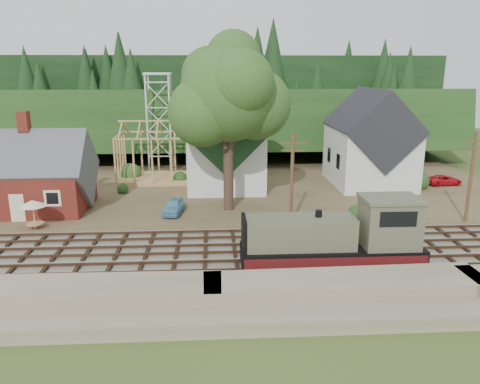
{
  "coord_description": "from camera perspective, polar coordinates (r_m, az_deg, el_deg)",
  "views": [
    {
      "loc": [
        0.65,
        -31.43,
        12.96
      ],
      "look_at": [
        2.82,
        6.0,
        3.0
      ],
      "focal_mm": 35.0,
      "sensor_mm": 36.0,
      "label": 1
    }
  ],
  "objects": [
    {
      "name": "locomotive",
      "position": [
        31.51,
        11.99,
        -5.63
      ],
      "size": [
        11.8,
        2.95,
        4.73
      ],
      "color": "black",
      "rests_on": "railroad_bed"
    },
    {
      "name": "ridge",
      "position": [
        90.36,
        -3.72,
        6.6
      ],
      "size": [
        80.0,
        20.0,
        12.0
      ],
      "primitive_type": "cube",
      "color": "black",
      "rests_on": "ground"
    },
    {
      "name": "patio_set",
      "position": [
        41.09,
        -23.97,
        -1.41
      ],
      "size": [
        2.16,
        2.16,
        2.4
      ],
      "color": "silver",
      "rests_on": "village_flat"
    },
    {
      "name": "big_tree",
      "position": [
        41.63,
        -1.25,
        11.1
      ],
      "size": [
        10.9,
        8.4,
        14.7
      ],
      "color": "#38281E",
      "rests_on": "village_flat"
    },
    {
      "name": "church",
      "position": [
        51.71,
        -1.8,
        6.22
      ],
      "size": [
        8.4,
        15.17,
        13.0
      ],
      "color": "silver",
      "rests_on": "village_flat"
    },
    {
      "name": "depot",
      "position": [
        46.61,
        -24.18,
        1.49
      ],
      "size": [
        10.8,
        7.41,
        9.0
      ],
      "color": "#551E13",
      "rests_on": "village_flat"
    },
    {
      "name": "farmhouse",
      "position": [
        53.94,
        15.56,
        5.7
      ],
      "size": [
        8.4,
        10.8,
        10.6
      ],
      "color": "silver",
      "rests_on": "village_flat"
    },
    {
      "name": "hillside",
      "position": [
        74.56,
        -3.78,
        4.83
      ],
      "size": [
        70.0,
        28.96,
        12.74
      ],
      "primitive_type": "cube",
      "rotation": [
        -0.17,
        0.0,
        0.0
      ],
      "color": "#1E3F19",
      "rests_on": "ground"
    },
    {
      "name": "ground",
      "position": [
        34.0,
        -4.2,
        -7.57
      ],
      "size": [
        140.0,
        140.0,
        0.0
      ],
      "primitive_type": "plane",
      "color": "#384C1E",
      "rests_on": "ground"
    },
    {
      "name": "telegraph_pole_far",
      "position": [
        43.28,
        26.33,
        1.7
      ],
      "size": [
        2.2,
        0.28,
        8.0
      ],
      "color": "#4C331E",
      "rests_on": "ground"
    },
    {
      "name": "car_blue",
      "position": [
        42.33,
        -8.1,
        -1.76
      ],
      "size": [
        2.03,
        3.96,
        1.29
      ],
      "primitive_type": "imported",
      "rotation": [
        0.0,
        0.0,
        -0.14
      ],
      "color": "#60A7CF",
      "rests_on": "village_flat"
    },
    {
      "name": "embankment",
      "position": [
        26.34,
        -4.45,
        -14.64
      ],
      "size": [
        64.0,
        5.0,
        1.6
      ],
      "primitive_type": "cube",
      "color": "#7F7259",
      "rests_on": "ground"
    },
    {
      "name": "telegraph_pole_near",
      "position": [
        38.18,
        6.34,
        1.59
      ],
      "size": [
        2.2,
        0.28,
        8.0
      ],
      "color": "#4C331E",
      "rests_on": "ground"
    },
    {
      "name": "village_flat",
      "position": [
        51.06,
        -3.95,
        0.31
      ],
      "size": [
        64.0,
        26.0,
        0.3
      ],
      "primitive_type": "cube",
      "color": "brown",
      "rests_on": "ground"
    },
    {
      "name": "lattice_tower",
      "position": [
        59.87,
        -9.91,
        11.86
      ],
      "size": [
        3.2,
        3.2,
        12.12
      ],
      "color": "silver",
      "rests_on": "village_flat"
    },
    {
      "name": "car_red",
      "position": [
        57.04,
        23.59,
        1.36
      ],
      "size": [
        4.13,
        2.23,
        1.1
      ],
      "primitive_type": "imported",
      "rotation": [
        0.0,
        0.0,
        1.68
      ],
      "color": "red",
      "rests_on": "village_flat"
    },
    {
      "name": "timber_frame",
      "position": [
        54.7,
        -10.28,
        4.43
      ],
      "size": [
        8.2,
        6.2,
        6.99
      ],
      "color": "tan",
      "rests_on": "village_flat"
    },
    {
      "name": "railroad_bed",
      "position": [
        33.97,
        -4.21,
        -7.45
      ],
      "size": [
        64.0,
        11.0,
        0.16
      ],
      "primitive_type": "cube",
      "color": "#726B5B",
      "rests_on": "ground"
    }
  ]
}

